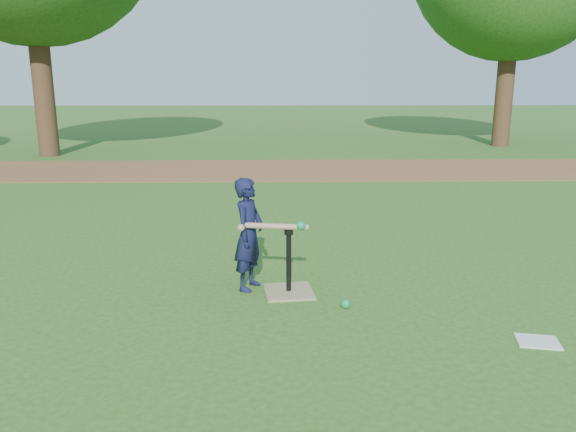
{
  "coord_description": "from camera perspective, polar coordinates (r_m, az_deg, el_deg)",
  "views": [
    {
      "loc": [
        -0.19,
        -4.56,
        1.89
      ],
      "look_at": [
        -0.07,
        0.55,
        0.65
      ],
      "focal_mm": 35.0,
      "sensor_mm": 36.0,
      "label": 1
    }
  ],
  "objects": [
    {
      "name": "dirt_strip",
      "position": [
        12.21,
        -0.42,
        4.73
      ],
      "size": [
        24.0,
        3.0,
        0.01
      ],
      "primitive_type": "cube",
      "color": "brown",
      "rests_on": "ground"
    },
    {
      "name": "swing_action",
      "position": [
        4.94,
        -1.12,
        -1.06
      ],
      "size": [
        0.63,
        0.19,
        0.1
      ],
      "color": "#A58060",
      "rests_on": "ground"
    },
    {
      "name": "batting_tee",
      "position": [
        5.14,
        0.08,
        -6.66
      ],
      "size": [
        0.48,
        0.48,
        0.61
      ],
      "color": "#8E835A",
      "rests_on": "ground"
    },
    {
      "name": "wiffle_ball_ground",
      "position": [
        4.85,
        5.88,
        -8.87
      ],
      "size": [
        0.08,
        0.08,
        0.08
      ],
      "primitive_type": "sphere",
      "color": "#0D914E",
      "rests_on": "ground"
    },
    {
      "name": "ground",
      "position": [
        4.94,
        0.97,
        -8.87
      ],
      "size": [
        80.0,
        80.0,
        0.0
      ],
      "primitive_type": "plane",
      "color": "#285116",
      "rests_on": "ground"
    },
    {
      "name": "clipboard",
      "position": [
        4.64,
        24.04,
        -11.57
      ],
      "size": [
        0.34,
        0.29,
        0.01
      ],
      "primitive_type": "cube",
      "rotation": [
        0.0,
        0.0,
        -0.21
      ],
      "color": "silver",
      "rests_on": "ground"
    },
    {
      "name": "child",
      "position": [
        5.14,
        -4.0,
        -1.85
      ],
      "size": [
        0.37,
        0.44,
        1.04
      ],
      "primitive_type": "imported",
      "rotation": [
        0.0,
        0.0,
        1.21
      ],
      "color": "#111433",
      "rests_on": "ground"
    }
  ]
}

